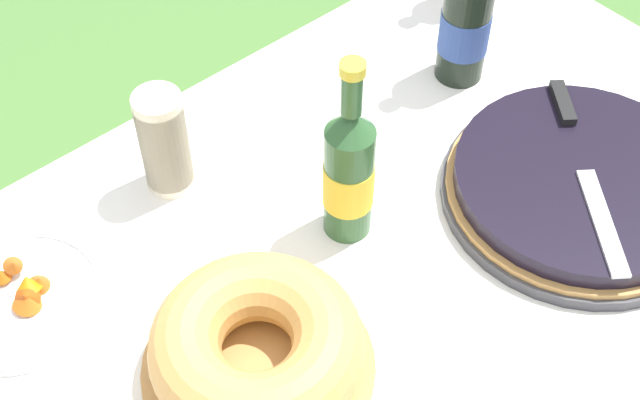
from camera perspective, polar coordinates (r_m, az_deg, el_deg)
The scene contains 9 objects.
garden_table at distance 1.29m, azimuth 0.58°, elevation -8.48°, with size 1.62×0.94×0.78m.
tablecloth at distance 1.24m, azimuth 0.61°, elevation -6.89°, with size 1.63×0.95×0.10m.
berry_tart at distance 1.37m, azimuth 16.31°, elevation 0.87°, with size 0.41×0.41×0.06m.
serving_knife at distance 1.36m, azimuth 16.33°, elevation 2.76°, with size 0.25×0.31×0.01m.
bundt_cake at distance 1.13m, azimuth -4.07°, elevation -9.36°, with size 0.30×0.30×0.10m.
cup_stack at distance 1.31m, azimuth -9.96°, elevation 3.68°, with size 0.07×0.07×0.18m.
cider_bottle_green at distance 1.22m, azimuth 1.86°, elevation 1.81°, with size 0.07×0.07×0.31m.
juice_bottle_red at distance 1.48m, azimuth 9.33°, elevation 11.29°, with size 0.08×0.08×0.31m.
snack_plate_near at distance 1.28m, azimuth -18.71°, elevation -5.93°, with size 0.23×0.23×0.05m.
Camera 1 is at (-0.46, -0.51, 1.79)m, focal length 50.00 mm.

